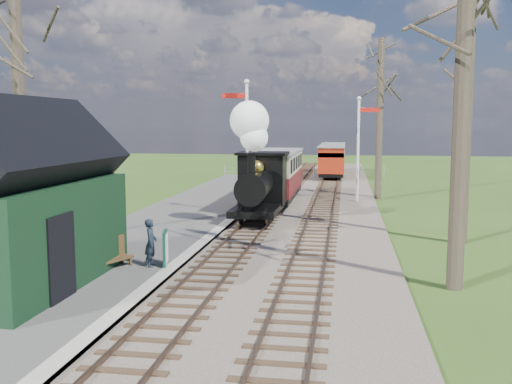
# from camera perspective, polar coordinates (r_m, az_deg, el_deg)

# --- Properties ---
(ground) EXTENTS (140.00, 140.00, 0.00)m
(ground) POSITION_cam_1_polar(r_m,az_deg,el_deg) (10.61, -12.54, -17.01)
(ground) COLOR #2E4D18
(ground) RESTS_ON ground
(distant_hills) EXTENTS (114.40, 48.00, 22.02)m
(distant_hills) POSITION_cam_1_polar(r_m,az_deg,el_deg) (76.22, 7.01, -8.81)
(distant_hills) COLOR #385B23
(distant_hills) RESTS_ON ground
(ballast_bed) EXTENTS (8.00, 60.00, 0.10)m
(ballast_bed) POSITION_cam_1_polar(r_m,az_deg,el_deg) (31.38, 4.57, -0.91)
(ballast_bed) COLOR brown
(ballast_bed) RESTS_ON ground
(track_near) EXTENTS (1.60, 60.00, 0.15)m
(track_near) POSITION_cam_1_polar(r_m,az_deg,el_deg) (31.50, 2.22, -0.78)
(track_near) COLOR brown
(track_near) RESTS_ON ground
(track_far) EXTENTS (1.60, 60.00, 0.15)m
(track_far) POSITION_cam_1_polar(r_m,az_deg,el_deg) (31.31, 6.95, -0.87)
(track_far) COLOR brown
(track_far) RESTS_ON ground
(platform) EXTENTS (5.00, 44.00, 0.20)m
(platform) POSITION_cam_1_polar(r_m,az_deg,el_deg) (24.45, -8.20, -3.05)
(platform) COLOR #474442
(platform) RESTS_ON ground
(coping_strip) EXTENTS (0.40, 44.00, 0.21)m
(coping_strip) POSITION_cam_1_polar(r_m,az_deg,el_deg) (23.88, -2.91, -3.21)
(coping_strip) COLOR #B2AD9E
(coping_strip) RESTS_ON ground
(station_shed) EXTENTS (3.25, 6.30, 4.78)m
(station_shed) POSITION_cam_1_polar(r_m,az_deg,el_deg) (15.37, -22.28, -1.14)
(station_shed) COLOR black
(station_shed) RESTS_ON platform
(semaphore_near) EXTENTS (1.22, 0.24, 6.22)m
(semaphore_near) POSITION_cam_1_polar(r_m,az_deg,el_deg) (25.41, -1.08, 5.38)
(semaphore_near) COLOR silver
(semaphore_near) RESTS_ON ground
(semaphore_far) EXTENTS (1.22, 0.24, 5.72)m
(semaphore_far) POSITION_cam_1_polar(r_m,az_deg,el_deg) (31.03, 10.32, 5.03)
(semaphore_far) COLOR silver
(semaphore_far) RESTS_ON ground
(bare_trees) EXTENTS (15.51, 22.39, 12.00)m
(bare_trees) POSITION_cam_1_polar(r_m,az_deg,el_deg) (19.27, 2.06, 9.63)
(bare_trees) COLOR #382D23
(bare_trees) RESTS_ON ground
(fence_line) EXTENTS (12.60, 0.08, 1.00)m
(fence_line) POSITION_cam_1_polar(r_m,az_deg,el_deg) (45.29, 4.68, 2.09)
(fence_line) COLOR slate
(fence_line) RESTS_ON ground
(locomotive) EXTENTS (1.99, 4.64, 4.97)m
(locomotive) POSITION_cam_1_polar(r_m,az_deg,el_deg) (24.12, 0.19, 2.09)
(locomotive) COLOR black
(locomotive) RESTS_ON ground
(coach) EXTENTS (2.32, 7.95, 2.44)m
(coach) POSITION_cam_1_polar(r_m,az_deg,el_deg) (30.16, 1.97, 1.87)
(coach) COLOR black
(coach) RESTS_ON ground
(red_carriage_a) EXTENTS (1.99, 4.93, 2.10)m
(red_carriage_a) POSITION_cam_1_polar(r_m,az_deg,el_deg) (44.13, 7.58, 3.11)
(red_carriage_a) COLOR black
(red_carriage_a) RESTS_ON ground
(red_carriage_b) EXTENTS (1.99, 4.93, 2.10)m
(red_carriage_b) POSITION_cam_1_polar(r_m,az_deg,el_deg) (49.61, 7.74, 3.51)
(red_carriage_b) COLOR black
(red_carriage_b) RESTS_ON ground
(sign_board) EXTENTS (0.24, 0.70, 1.03)m
(sign_board) POSITION_cam_1_polar(r_m,az_deg,el_deg) (16.66, -9.05, -5.56)
(sign_board) COLOR #0D402B
(sign_board) RESTS_ON platform
(bench) EXTENTS (1.03, 1.55, 0.86)m
(bench) POSITION_cam_1_polar(r_m,az_deg,el_deg) (16.69, -14.75, -6.07)
(bench) COLOR #473219
(bench) RESTS_ON platform
(person) EXTENTS (0.40, 0.55, 1.38)m
(person) POSITION_cam_1_polar(r_m,az_deg,el_deg) (16.59, -10.47, -5.02)
(person) COLOR #1A222F
(person) RESTS_ON platform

